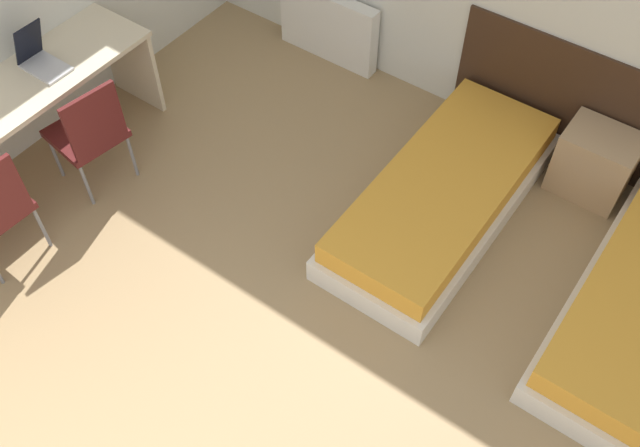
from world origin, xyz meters
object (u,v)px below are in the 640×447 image
Objects in this scene: bed_near_window at (443,196)px; laptop at (40,59)px; nightstand at (594,163)px; chair_near_laptop at (89,131)px.

bed_near_window is 2.87m from laptop.
chair_near_laptop is at bearing -145.49° from nightstand.
nightstand is 0.57× the size of chair_near_laptop.
chair_near_laptop is 0.57m from laptop.
laptop is at bearing 176.48° from chair_near_laptop.
laptop is (-3.32, -1.87, 0.57)m from nightstand.
nightstand reaches higher than bed_near_window.
laptop reaches higher than bed_near_window.
chair_near_laptop is (-2.13, -1.16, 0.32)m from bed_near_window.
nightstand is 3.85m from laptop.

